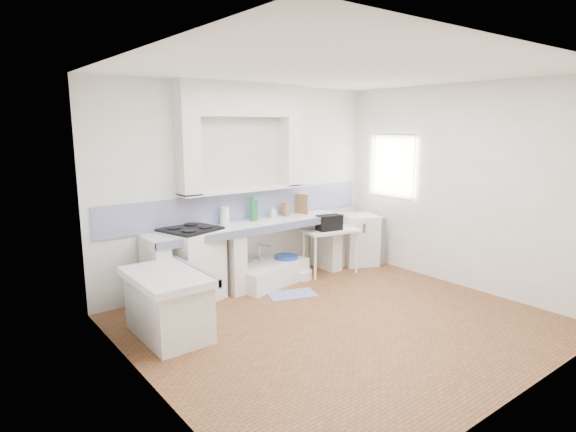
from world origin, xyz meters
TOP-DOWN VIEW (x-y plane):
  - floor at (0.00, 0.00)m, footprint 4.50×4.50m
  - ceiling at (0.00, 0.00)m, footprint 4.50×4.50m
  - wall_back at (0.00, 2.00)m, footprint 4.50×0.00m
  - wall_front at (0.00, -2.00)m, footprint 4.50×0.00m
  - wall_left at (-2.25, 0.00)m, footprint 0.00×4.50m
  - wall_right at (2.25, 0.00)m, footprint 0.00×4.50m
  - alcove_mass at (-0.10, 1.88)m, footprint 1.90×0.25m
  - window_frame at (2.42, 1.20)m, footprint 0.35×0.86m
  - lace_valance at (2.28, 1.20)m, footprint 0.01×0.84m
  - counter_slab at (-0.10, 1.70)m, footprint 3.00×0.60m
  - counter_lip at (-0.10, 1.42)m, footprint 3.00×0.04m
  - counter_pier_left at (-1.50, 1.70)m, footprint 0.20×0.55m
  - counter_pier_mid at (-0.45, 1.70)m, footprint 0.20×0.55m
  - counter_pier_right at (1.30, 1.70)m, footprint 0.20×0.55m
  - peninsula_top at (-1.70, 0.90)m, footprint 0.70×1.10m
  - peninsula_base at (-1.70, 0.90)m, footprint 0.60×1.00m
  - peninsula_lip at (-1.37, 0.90)m, footprint 0.04×1.10m
  - backsplash at (0.00, 1.99)m, footprint 4.27×0.03m
  - stove at (-1.01, 1.72)m, footprint 0.80×0.79m
  - sink at (0.15, 1.65)m, footprint 1.24×0.84m
  - side_table at (1.17, 1.45)m, footprint 0.90×0.61m
  - fridge at (1.89, 1.55)m, footprint 0.69×0.69m
  - bucket_red at (-0.13, 1.72)m, footprint 0.37×0.37m
  - bucket_orange at (0.25, 1.57)m, footprint 0.31×0.31m
  - bucket_blue at (0.50, 1.68)m, footprint 0.47×0.47m
  - basin_white at (0.65, 1.52)m, footprint 0.42×0.42m
  - water_bottle_a at (-0.03, 1.83)m, footprint 0.09×0.09m
  - water_bottle_b at (0.17, 1.85)m, footprint 0.09×0.09m
  - black_bag at (1.12, 1.43)m, footprint 0.40×0.28m
  - green_bottle_a at (0.01, 1.83)m, footprint 0.09×0.09m
  - green_bottle_b at (0.07, 1.85)m, footprint 0.08×0.08m
  - knife_block at (0.61, 1.85)m, footprint 0.11×0.10m
  - cutting_board at (0.92, 1.85)m, footprint 0.09×0.22m
  - paper_towel at (-0.43, 1.85)m, footprint 0.16×0.16m
  - soap_bottle at (0.38, 1.85)m, footprint 0.09×0.10m
  - rug at (0.11, 1.06)m, footprint 0.71×0.55m

SIDE VIEW (x-z plane):
  - floor at x=0.00m, z-range 0.00..0.00m
  - rug at x=0.11m, z-range 0.00..0.01m
  - basin_white at x=0.65m, z-range 0.00..0.13m
  - bucket_orange at x=0.25m, z-range 0.00..0.23m
  - bucket_red at x=-0.13m, z-range 0.00..0.26m
  - sink at x=0.15m, z-range 0.00..0.27m
  - water_bottle_a at x=-0.03m, z-range 0.00..0.31m
  - bucket_blue at x=0.50m, z-range 0.00..0.34m
  - water_bottle_b at x=0.17m, z-range 0.00..0.34m
  - peninsula_base at x=-1.70m, z-range 0.00..0.62m
  - side_table at x=1.17m, z-range 0.33..0.36m
  - fridge at x=1.89m, z-range 0.00..0.81m
  - counter_pier_left at x=-1.50m, z-range 0.00..0.82m
  - counter_pier_mid at x=-0.45m, z-range 0.00..0.82m
  - counter_pier_right at x=1.30m, z-range 0.00..0.82m
  - stove at x=-1.01m, z-range 0.00..0.93m
  - peninsula_top at x=-1.70m, z-range 0.62..0.70m
  - peninsula_lip at x=-1.37m, z-range 0.61..0.71m
  - black_bag at x=1.12m, z-range 0.69..0.92m
  - counter_slab at x=-0.10m, z-range 0.82..0.90m
  - counter_lip at x=-0.10m, z-range 0.81..0.91m
  - soap_bottle at x=0.38m, z-range 0.90..1.08m
  - knife_block at x=0.61m, z-range 0.90..1.10m
  - paper_towel at x=-0.43m, z-range 0.90..1.15m
  - green_bottle_b at x=0.07m, z-range 0.90..1.19m
  - cutting_board at x=0.92m, z-range 0.90..1.20m
  - green_bottle_a at x=0.01m, z-range 0.90..1.24m
  - backsplash at x=0.00m, z-range 0.90..1.30m
  - wall_back at x=0.00m, z-range -0.85..3.65m
  - wall_front at x=0.00m, z-range -0.85..3.65m
  - wall_left at x=-2.25m, z-range -0.85..3.65m
  - wall_right at x=2.25m, z-range -0.85..3.65m
  - window_frame at x=2.42m, z-range 1.07..2.13m
  - lace_valance at x=2.28m, z-range 1.86..2.10m
  - alcove_mass at x=-0.10m, z-range 2.35..2.80m
  - ceiling at x=0.00m, z-range 2.80..2.80m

